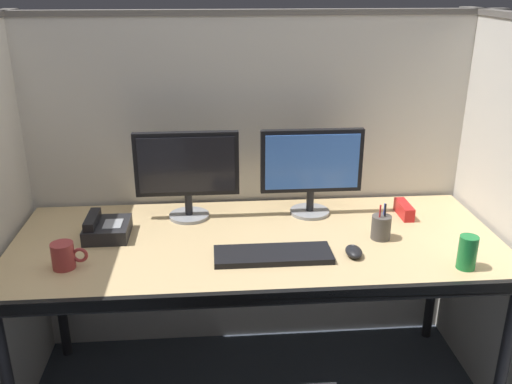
% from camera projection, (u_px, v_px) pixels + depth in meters
% --- Properties ---
extents(cubicle_partition_rear, '(2.21, 0.06, 1.57)m').
position_uv_depth(cubicle_partition_rear, '(249.00, 188.00, 2.56)').
color(cubicle_partition_rear, beige).
rests_on(cubicle_partition_rear, ground).
extents(desk, '(1.90, 0.80, 0.74)m').
position_uv_depth(desk, '(257.00, 252.00, 2.18)').
color(desk, tan).
rests_on(desk, ground).
extents(monitor_left, '(0.43, 0.17, 0.37)m').
position_uv_depth(monitor_left, '(187.00, 169.00, 2.29)').
color(monitor_left, gray).
rests_on(monitor_left, desk).
extents(monitor_right, '(0.43, 0.17, 0.37)m').
position_uv_depth(monitor_right, '(311.00, 166.00, 2.33)').
color(monitor_right, gray).
rests_on(monitor_right, desk).
extents(keyboard_main, '(0.43, 0.15, 0.02)m').
position_uv_depth(keyboard_main, '(273.00, 255.00, 2.03)').
color(keyboard_main, black).
rests_on(keyboard_main, desk).
extents(computer_mouse, '(0.06, 0.10, 0.04)m').
position_uv_depth(computer_mouse, '(354.00, 252.00, 2.04)').
color(computer_mouse, black).
rests_on(computer_mouse, desk).
extents(red_stapler, '(0.04, 0.15, 0.06)m').
position_uv_depth(red_stapler, '(404.00, 210.00, 2.38)').
color(red_stapler, red).
rests_on(red_stapler, desk).
extents(soda_can, '(0.07, 0.07, 0.12)m').
position_uv_depth(soda_can, '(467.00, 252.00, 1.94)').
color(soda_can, '#197233').
rests_on(soda_can, desk).
extents(desk_phone, '(0.17, 0.19, 0.09)m').
position_uv_depth(desk_phone, '(106.00, 229.00, 2.18)').
color(desk_phone, black).
rests_on(desk_phone, desk).
extents(pen_cup, '(0.08, 0.08, 0.15)m').
position_uv_depth(pen_cup, '(381.00, 227.00, 2.16)').
color(pen_cup, '#4C4742').
rests_on(pen_cup, desk).
extents(coffee_mug, '(0.13, 0.08, 0.09)m').
position_uv_depth(coffee_mug, '(64.00, 256.00, 1.94)').
color(coffee_mug, '#993333').
rests_on(coffee_mug, desk).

